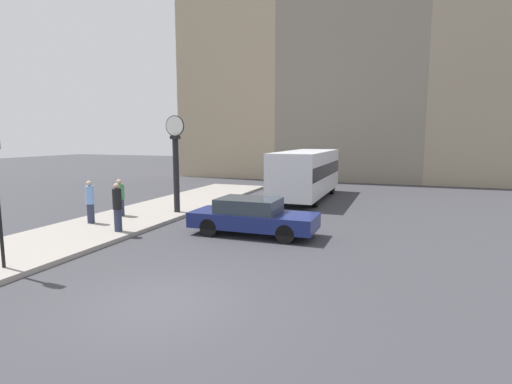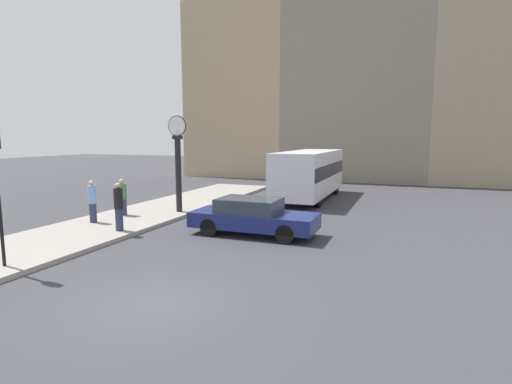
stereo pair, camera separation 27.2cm
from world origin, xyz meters
name	(u,v)px [view 1 (the left image)]	position (x,y,z in m)	size (l,w,h in m)	color
ground_plane	(163,303)	(0.00, 0.00, 0.00)	(120.00, 120.00, 0.00)	#38383D
sidewalk_corner	(153,212)	(-6.33, 8.87, 0.08)	(3.97, 21.74, 0.15)	gray
building_row	(341,88)	(-0.31, 27.77, 7.78)	(29.36, 5.00, 16.47)	tan
sedan_car	(252,216)	(-0.34, 6.52, 0.71)	(4.71, 1.81, 1.38)	navy
bus_distant	(306,172)	(-0.43, 15.85, 1.61)	(2.49, 8.34, 2.82)	silver
street_clock	(176,163)	(-5.02, 8.90, 2.47)	(0.95, 0.35, 4.47)	black
pedestrian_green_hoodie	(120,198)	(-6.93, 7.24, 0.95)	(0.42, 0.42, 1.64)	#2D334C
pedestrian_blue_stripe	(90,202)	(-7.03, 5.54, 1.03)	(0.33, 0.33, 1.74)	#2D334C
pedestrian_black_jacket	(117,207)	(-5.02, 4.73, 1.06)	(0.33, 0.33, 1.81)	#2D334C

